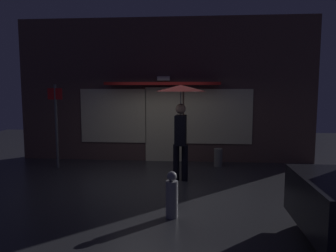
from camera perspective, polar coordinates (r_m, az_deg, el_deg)
name	(u,v)px	position (r m, az deg, el deg)	size (l,w,h in m)	color
ground_plane	(155,182)	(7.75, -2.30, -9.66)	(18.00, 18.00, 0.00)	#2D2D33
building_facade	(164,91)	(9.76, -0.62, 6.09)	(8.74, 1.00, 4.21)	brown
person_with_umbrella	(181,108)	(7.56, 2.22, 3.17)	(1.17, 1.17, 2.24)	black
street_sign_post	(56,121)	(9.32, -18.91, 0.85)	(0.40, 0.07, 2.27)	#595B60
sidewalk_bollard	(218,157)	(9.26, 8.74, -5.44)	(0.23, 0.23, 0.50)	slate
fire_hydrant	(172,196)	(5.61, 0.67, -12.08)	(0.21, 0.21, 0.79)	gray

